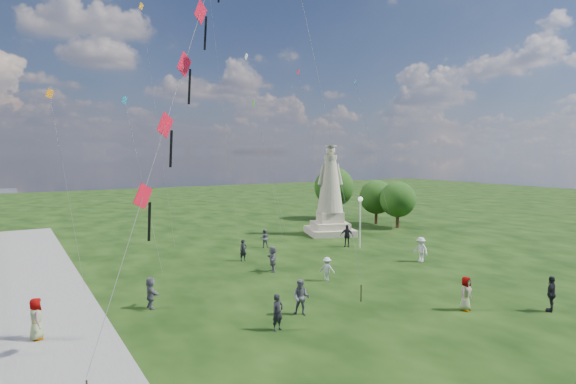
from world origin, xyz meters
TOP-DOWN VIEW (x-y plane):
  - waterfront at (-15.24, 8.99)m, footprint 200.00×200.00m
  - statue at (11.25, 20.76)m, footprint 5.31×5.31m
  - lamppost at (9.54, 14.20)m, footprint 0.39×0.39m
  - tree_row at (18.74, 25.63)m, footprint 5.72×13.15m
  - person_0 at (-5.28, 1.68)m, footprint 0.67×0.52m
  - person_1 at (-3.34, 2.81)m, footprint 0.98×0.97m
  - person_2 at (1.40, 7.34)m, footprint 0.97×1.02m
  - person_3 at (7.56, -3.00)m, footprint 1.17×0.95m
  - person_4 at (4.08, -0.73)m, footprint 0.93×0.70m
  - person_5 at (-9.30, 7.54)m, footprint 0.69×1.51m
  - person_6 at (-0.70, 14.84)m, footprint 0.59×0.41m
  - person_7 at (2.90, 18.38)m, footprint 0.88×0.76m
  - person_8 at (10.13, 8.06)m, footprint 0.69×1.20m
  - person_9 at (8.96, 15.19)m, footprint 1.14×1.16m
  - person_10 at (-14.50, 5.67)m, footprint 0.54×0.86m
  - person_11 at (-0.44, 10.93)m, footprint 1.17×1.71m
  - red_kite_train at (-7.99, 4.61)m, footprint 9.25×9.35m
  - small_kites at (2.23, 23.46)m, footprint 30.02×17.90m

SIDE VIEW (x-z plane):
  - waterfront at x=-15.24m, z-range -0.82..0.69m
  - person_2 at x=1.40m, z-range 0.00..1.45m
  - person_7 at x=2.90m, z-range 0.00..1.54m
  - person_6 at x=-0.70m, z-range 0.00..1.55m
  - person_5 at x=-9.30m, z-range 0.00..1.60m
  - person_0 at x=-5.28m, z-range 0.00..1.63m
  - person_11 at x=-0.44m, z-range 0.00..1.70m
  - person_4 at x=4.08m, z-range 0.00..1.70m
  - person_10 at x=-14.50m, z-range 0.00..1.75m
  - person_1 at x=-3.34m, z-range 0.00..1.75m
  - person_8 at x=10.13m, z-range 0.00..1.77m
  - person_3 at x=7.56m, z-range 0.00..1.78m
  - person_9 at x=8.96m, z-range 0.00..1.84m
  - lamppost at x=9.54m, z-range 0.94..5.17m
  - statue at x=11.25m, z-range -1.04..7.45m
  - tree_row at x=18.74m, z-range 0.33..6.40m
  - red_kite_train at x=-7.99m, z-range 2.44..22.64m
  - small_kites at x=2.23m, z-range -0.44..27.29m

